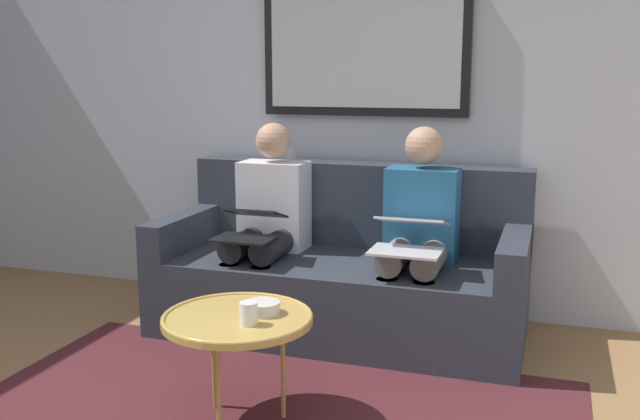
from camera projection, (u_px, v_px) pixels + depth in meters
wall_rear at (368, 93)px, 4.24m from camera, size 6.00×0.12×2.60m
couch at (344, 273)px, 3.98m from camera, size 1.99×0.90×0.90m
framed_mirror at (364, 49)px, 4.11m from camera, size 1.23×0.05×0.77m
coffee_table at (238, 320)px, 2.85m from camera, size 0.61×0.61×0.47m
cup at (248, 313)px, 2.74m from camera, size 0.07×0.07×0.09m
bowl at (263, 308)px, 2.87m from camera, size 0.14×0.14×0.05m
person_left at (418, 229)px, 3.73m from camera, size 0.38×0.58×1.14m
laptop_silver at (409, 234)px, 3.50m from camera, size 0.34×0.39×0.16m
person_right at (268, 219)px, 3.99m from camera, size 0.38×0.58×1.14m
laptop_black at (250, 224)px, 3.76m from camera, size 0.31×0.36×0.15m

